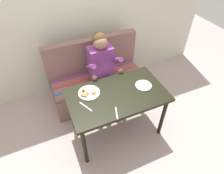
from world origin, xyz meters
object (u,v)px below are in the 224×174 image
Objects in this scene: table at (117,99)px; knife at (86,107)px; plate_breakfast at (89,93)px; plate_eggs at (143,85)px; couch at (97,81)px; person at (103,66)px; fork at (117,113)px.

knife is (-0.41, -0.04, 0.08)m from table.
plate_eggs is at bearing -12.01° from plate_breakfast.
couch is 0.45m from person.
knife is at bearing 158.49° from fork.
table is 0.31m from fork.
couch reaches higher than plate_breakfast.
table is 6.00× the size of knife.
couch is 0.80m from plate_breakfast.
fork is 0.36m from knife.
plate_breakfast reaches higher than knife.
couch is 7.20× the size of knife.
table is at bearing -94.36° from person.
plate_breakfast is 0.21m from knife.
fork is (-0.13, -1.03, 0.40)m from couch.
plate_eggs reaches higher than table.
knife reaches higher than table.
person is 0.78m from knife.
plate_eggs is (0.37, -0.76, 0.41)m from couch.
fork is at bearing -97.05° from couch.
knife is (-0.78, -0.04, -0.01)m from plate_eggs.
plate_breakfast reaches higher than fork.
plate_eggs is (0.32, -0.59, -0.00)m from person.
fork is at bearing -66.34° from plate_breakfast.
plate_eggs is at bearing 45.64° from fork.
person is 0.57m from plate_breakfast.
fork is at bearing -64.62° from knife.
table is 0.38m from plate_eggs.
fork is (-0.17, -0.86, -0.01)m from person.
couch is at bearing 115.82° from plate_eggs.
couch is 8.47× the size of fork.
person is 5.92× the size of plate_eggs.
couch reaches higher than plate_eggs.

